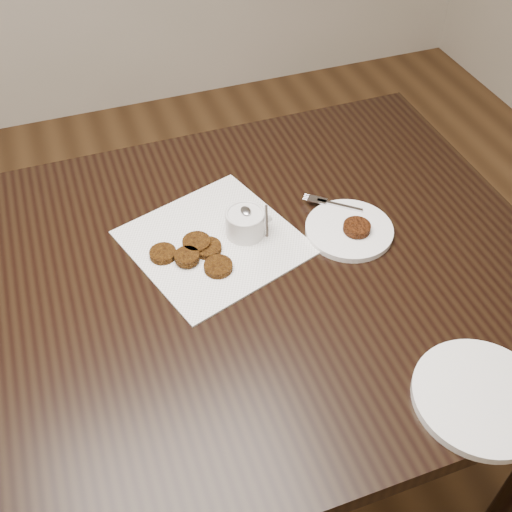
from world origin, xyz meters
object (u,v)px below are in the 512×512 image
(napkin, at_px, (214,242))
(plate_empty, at_px, (481,397))
(sauce_ramekin, at_px, (245,212))
(table, at_px, (190,394))
(plate_with_patty, at_px, (349,227))

(napkin, height_order, plate_empty, plate_empty)
(sauce_ramekin, distance_m, plate_empty, 0.56)
(table, bearing_deg, napkin, 41.48)
(table, distance_m, plate_with_patty, 0.55)
(plate_empty, bearing_deg, napkin, 120.94)
(table, relative_size, napkin, 4.80)
(napkin, xyz_separation_m, sauce_ramekin, (0.07, 0.00, 0.06))
(napkin, distance_m, plate_with_patty, 0.28)
(table, distance_m, napkin, 0.40)
(table, height_order, plate_with_patty, plate_with_patty)
(napkin, height_order, plate_with_patty, plate_with_patty)
(sauce_ramekin, xyz_separation_m, plate_with_patty, (0.21, -0.07, -0.05))
(plate_empty, bearing_deg, sauce_ramekin, 114.76)
(napkin, distance_m, plate_empty, 0.59)
(table, distance_m, plate_empty, 0.69)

